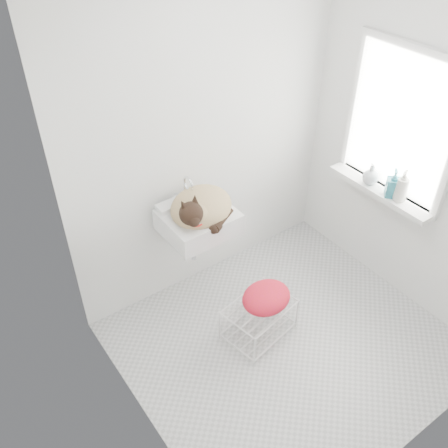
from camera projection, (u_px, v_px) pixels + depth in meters
floor at (286, 343)px, 3.63m from camera, size 2.20×2.00×0.02m
back_wall at (206, 136)px, 3.50m from camera, size 2.20×0.02×2.50m
right_wall at (424, 149)px, 3.36m from camera, size 0.02×2.00×2.50m
left_wall at (131, 284)px, 2.35m from camera, size 0.02×2.00×2.50m
window_glass at (402, 125)px, 3.42m from camera, size 0.01×0.80×1.00m
window_frame at (400, 125)px, 3.41m from camera, size 0.04×0.90×1.10m
windowsill at (380, 191)px, 3.71m from camera, size 0.16×0.88×0.04m
sink at (198, 213)px, 3.46m from camera, size 0.49×0.43×0.20m
faucet at (183, 184)px, 3.49m from camera, size 0.18×0.13×0.18m
cat at (201, 209)px, 3.43m from camera, size 0.53×0.47×0.30m
wire_rack at (259, 319)px, 3.62m from camera, size 0.53×0.41×0.29m
towel at (266, 302)px, 3.52m from camera, size 0.39×0.29×0.15m
bottle_a at (399, 200)px, 3.58m from camera, size 0.10×0.10×0.21m
bottle_b at (390, 196)px, 3.63m from camera, size 0.13×0.13×0.21m
bottle_c at (369, 183)px, 3.75m from camera, size 0.17×0.17×0.16m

